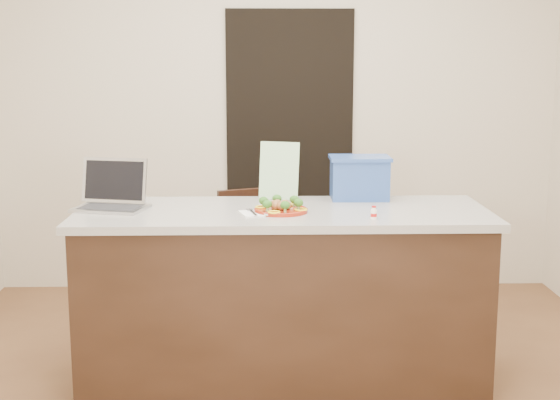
{
  "coord_description": "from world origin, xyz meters",
  "views": [
    {
      "loc": [
        -0.11,
        -3.57,
        1.68
      ],
      "look_at": [
        -0.01,
        0.2,
        0.98
      ],
      "focal_mm": 50.0,
      "sensor_mm": 36.0,
      "label": 1
    }
  ],
  "objects_px": {
    "yogurt_bottle": "(374,214)",
    "laptop": "(113,195)",
    "island": "(283,297)",
    "napkin": "(257,213)",
    "chair": "(249,255)",
    "plate": "(281,210)",
    "blue_box": "(359,177)"
  },
  "relations": [
    {
      "from": "yogurt_bottle",
      "to": "laptop",
      "type": "distance_m",
      "value": 1.32
    },
    {
      "from": "island",
      "to": "yogurt_bottle",
      "type": "height_order",
      "value": "yogurt_bottle"
    },
    {
      "from": "napkin",
      "to": "chair",
      "type": "relative_size",
      "value": 0.17
    },
    {
      "from": "napkin",
      "to": "yogurt_bottle",
      "type": "bearing_deg",
      "value": -14.02
    },
    {
      "from": "yogurt_bottle",
      "to": "chair",
      "type": "bearing_deg",
      "value": 122.48
    },
    {
      "from": "plate",
      "to": "napkin",
      "type": "bearing_deg",
      "value": -161.08
    },
    {
      "from": "island",
      "to": "yogurt_bottle",
      "type": "relative_size",
      "value": 32.62
    },
    {
      "from": "plate",
      "to": "laptop",
      "type": "height_order",
      "value": "laptop"
    },
    {
      "from": "laptop",
      "to": "blue_box",
      "type": "xyz_separation_m",
      "value": [
        1.28,
        0.21,
        0.05
      ]
    },
    {
      "from": "blue_box",
      "to": "napkin",
      "type": "bearing_deg",
      "value": -143.92
    },
    {
      "from": "plate",
      "to": "yogurt_bottle",
      "type": "distance_m",
      "value": 0.47
    },
    {
      "from": "blue_box",
      "to": "plate",
      "type": "bearing_deg",
      "value": -140.27
    },
    {
      "from": "napkin",
      "to": "laptop",
      "type": "distance_m",
      "value": 0.76
    },
    {
      "from": "blue_box",
      "to": "yogurt_bottle",
      "type": "bearing_deg",
      "value": -89.21
    },
    {
      "from": "napkin",
      "to": "plate",
      "type": "bearing_deg",
      "value": 18.92
    },
    {
      "from": "yogurt_bottle",
      "to": "blue_box",
      "type": "distance_m",
      "value": 0.54
    },
    {
      "from": "napkin",
      "to": "yogurt_bottle",
      "type": "height_order",
      "value": "yogurt_bottle"
    },
    {
      "from": "island",
      "to": "laptop",
      "type": "xyz_separation_m",
      "value": [
        -0.86,
        0.08,
        0.52
      ]
    },
    {
      "from": "island",
      "to": "yogurt_bottle",
      "type": "xyz_separation_m",
      "value": [
        0.42,
        -0.24,
        0.48
      ]
    },
    {
      "from": "plate",
      "to": "laptop",
      "type": "xyz_separation_m",
      "value": [
        -0.85,
        0.14,
        0.06
      ]
    },
    {
      "from": "island",
      "to": "plate",
      "type": "xyz_separation_m",
      "value": [
        -0.01,
        -0.06,
        0.47
      ]
    },
    {
      "from": "chair",
      "to": "yogurt_bottle",
      "type": "bearing_deg",
      "value": -78.22
    },
    {
      "from": "plate",
      "to": "napkin",
      "type": "height_order",
      "value": "plate"
    },
    {
      "from": "blue_box",
      "to": "laptop",
      "type": "bearing_deg",
      "value": -170.02
    },
    {
      "from": "plate",
      "to": "blue_box",
      "type": "relative_size",
      "value": 0.82
    },
    {
      "from": "island",
      "to": "chair",
      "type": "bearing_deg",
      "value": 104.25
    },
    {
      "from": "blue_box",
      "to": "chair",
      "type": "height_order",
      "value": "blue_box"
    },
    {
      "from": "island",
      "to": "blue_box",
      "type": "xyz_separation_m",
      "value": [
        0.42,
        0.29,
        0.57
      ]
    },
    {
      "from": "yogurt_bottle",
      "to": "blue_box",
      "type": "height_order",
      "value": "blue_box"
    },
    {
      "from": "laptop",
      "to": "chair",
      "type": "xyz_separation_m",
      "value": [
        0.68,
        0.63,
        -0.48
      ]
    },
    {
      "from": "napkin",
      "to": "blue_box",
      "type": "bearing_deg",
      "value": 35.57
    },
    {
      "from": "napkin",
      "to": "laptop",
      "type": "height_order",
      "value": "laptop"
    }
  ]
}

